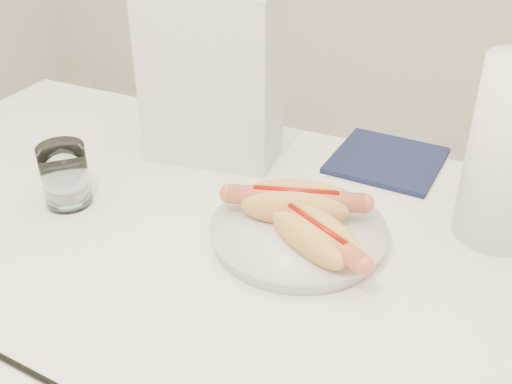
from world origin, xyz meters
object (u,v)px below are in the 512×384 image
at_px(napkin_box, 212,76).
at_px(paper_towel_roll, 512,153).
at_px(table, 210,306).
at_px(plate, 298,234).
at_px(water_glass, 65,175).
at_px(hotdog_left, 296,203).
at_px(hotdog_right, 316,236).

height_order(napkin_box, paper_towel_roll, napkin_box).
distance_m(table, plate, 0.14).
height_order(plate, water_glass, water_glass).
bearing_deg(hotdog_left, hotdog_right, -65.64).
distance_m(plate, paper_towel_roll, 0.28).
bearing_deg(hotdog_right, table, -120.29).
relative_size(hotdog_right, water_glass, 1.69).
height_order(hotdog_left, paper_towel_roll, paper_towel_roll).
bearing_deg(hotdog_right, hotdog_left, 160.14).
xyz_separation_m(hotdog_left, paper_towel_roll, (0.24, 0.10, 0.08)).
xyz_separation_m(plate, water_glass, (-0.32, -0.05, 0.04)).
xyz_separation_m(plate, hotdog_left, (-0.01, 0.02, 0.03)).
distance_m(plate, hotdog_left, 0.04).
relative_size(hotdog_left, hotdog_right, 1.15).
height_order(hotdog_right, water_glass, water_glass).
xyz_separation_m(table, water_glass, (-0.25, 0.05, 0.10)).
relative_size(napkin_box, paper_towel_roll, 1.11).
bearing_deg(paper_towel_roll, hotdog_right, -140.93).
xyz_separation_m(table, paper_towel_roll, (0.30, 0.22, 0.18)).
height_order(table, paper_towel_roll, paper_towel_roll).
bearing_deg(table, plate, 52.45).
xyz_separation_m(plate, napkin_box, (-0.21, 0.16, 0.12)).
relative_size(plate, paper_towel_roll, 0.92).
xyz_separation_m(plate, hotdog_right, (0.03, -0.03, 0.03)).
distance_m(napkin_box, paper_towel_roll, 0.43).
distance_m(table, napkin_box, 0.35).
bearing_deg(hotdog_right, napkin_box, 169.86).
relative_size(table, hotdog_left, 6.98).
xyz_separation_m(hotdog_right, water_glass, (-0.36, -0.02, 0.01)).
relative_size(plate, hotdog_right, 1.45).
xyz_separation_m(hotdog_left, napkin_box, (-0.19, 0.14, 0.09)).
height_order(hotdog_right, paper_towel_roll, paper_towel_roll).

